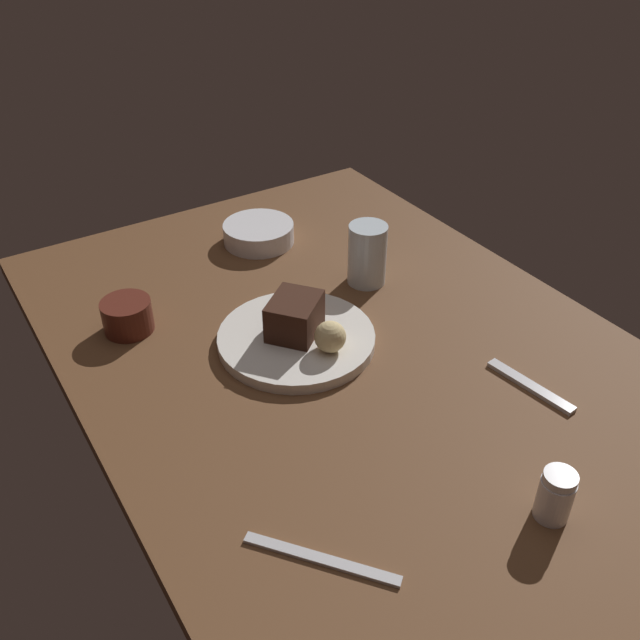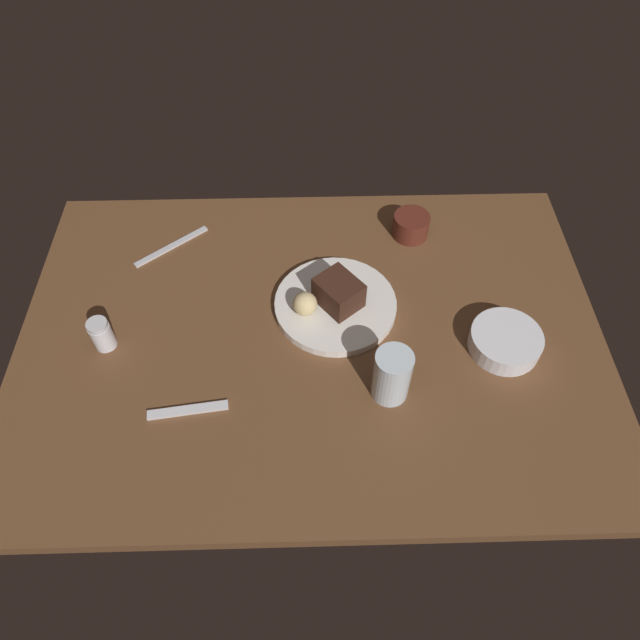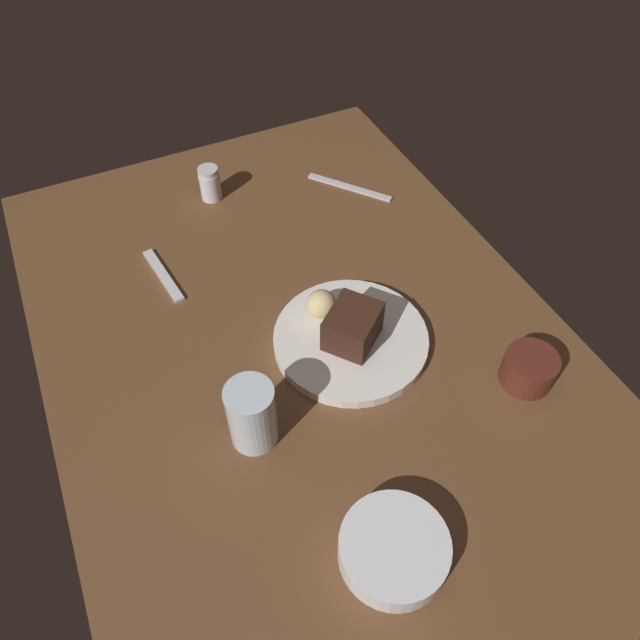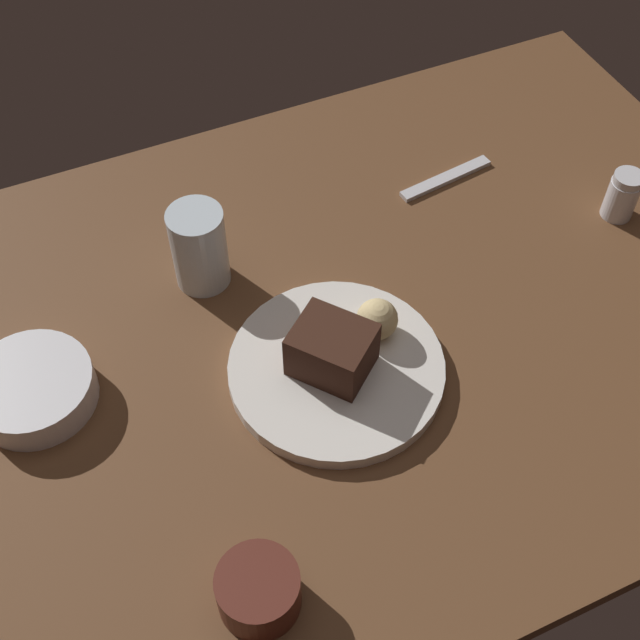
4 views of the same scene
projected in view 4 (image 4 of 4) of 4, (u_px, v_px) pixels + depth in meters
dining_table at (352, 327)px, 106.94cm from camera, size 120.00×84.00×3.00cm
dessert_plate at (336, 369)px, 100.07cm from camera, size 25.78×25.78×1.87cm
chocolate_cake_slice at (332, 350)px, 96.76cm from camera, size 11.33×11.56×6.32cm
bread_roll at (377, 319)px, 100.27cm from camera, size 5.05×5.05×5.05cm
salt_shaker at (622, 195)px, 114.47cm from camera, size 4.32×4.32×7.16cm
water_glass at (199, 248)px, 105.54cm from camera, size 7.09×7.09×11.52cm
side_bowl at (33, 389)px, 97.04cm from camera, size 14.29×14.29×4.06cm
coffee_cup at (259, 591)px, 81.82cm from camera, size 8.34×8.34×5.55cm
dessert_spoon at (446, 178)px, 121.17cm from camera, size 15.11×3.72×0.70cm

